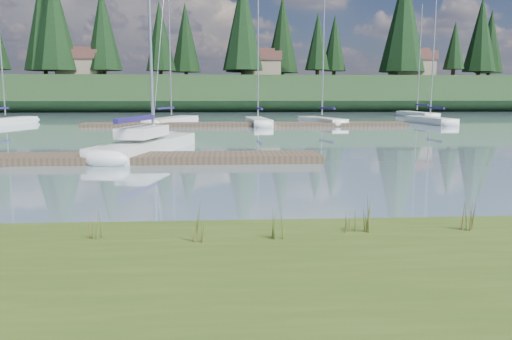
{
  "coord_description": "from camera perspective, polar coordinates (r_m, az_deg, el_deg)",
  "views": [
    {
      "loc": [
        0.35,
        -10.24,
        2.6
      ],
      "look_at": [
        0.94,
        -0.5,
        1.1
      ],
      "focal_mm": 35.0,
      "sensor_mm": 36.0,
      "label": 1
    }
  ],
  "objects": [
    {
      "name": "ground",
      "position": [
        40.33,
        -3.97,
        4.99
      ],
      "size": [
        200.0,
        200.0,
        0.0
      ],
      "primitive_type": "plane",
      "color": "#7F9BA9",
      "rests_on": "ground"
    },
    {
      "name": "ridge",
      "position": [
        83.24,
        -3.74,
        8.62
      ],
      "size": [
        200.0,
        20.0,
        5.0
      ],
      "primitive_type": "cube",
      "color": "#1C3419",
      "rests_on": "ground"
    },
    {
      "name": "sailboat_main",
      "position": [
        23.51,
        -11.69,
        3.21
      ],
      "size": [
        3.96,
        9.72,
        13.66
      ],
      "rotation": [
        0.0,
        0.0,
        1.34
      ],
      "color": "white",
      "rests_on": "ground"
    },
    {
      "name": "dock_near",
      "position": [
        19.88,
        -16.08,
        1.29
      ],
      "size": [
        16.0,
        2.0,
        0.3
      ],
      "primitive_type": "cube",
      "color": "#4C3D2C",
      "rests_on": "ground"
    },
    {
      "name": "dock_far",
      "position": [
        40.35,
        -1.12,
        5.23
      ],
      "size": [
        26.0,
        2.2,
        0.3
      ],
      "primitive_type": "cube",
      "color": "#4C3D2C",
      "rests_on": "ground"
    },
    {
      "name": "sailboat_bg_0",
      "position": [
        48.27,
        -26.2,
        5.12
      ],
      "size": [
        3.41,
        7.51,
        10.79
      ],
      "rotation": [
        0.0,
        0.0,
        1.29
      ],
      "color": "white",
      "rests_on": "ground"
    },
    {
      "name": "sailboat_bg_1",
      "position": [
        44.94,
        -9.19,
        5.7
      ],
      "size": [
        4.55,
        8.97,
        13.15
      ],
      "rotation": [
        0.0,
        0.0,
        1.24
      ],
      "color": "white",
      "rests_on": "ground"
    },
    {
      "name": "sailboat_bg_2",
      "position": [
        42.57,
        0.11,
        5.65
      ],
      "size": [
        2.04,
        7.55,
        11.26
      ],
      "rotation": [
        0.0,
        0.0,
        1.65
      ],
      "color": "white",
      "rests_on": "ground"
    },
    {
      "name": "sailboat_bg_3",
      "position": [
        44.01,
        7.16,
        5.68
      ],
      "size": [
        3.49,
        7.51,
        10.94
      ],
      "rotation": [
        0.0,
        0.0,
        1.86
      ],
      "color": "white",
      "rests_on": "ground"
    },
    {
      "name": "sailboat_bg_4",
      "position": [
        47.12,
        18.88,
        5.48
      ],
      "size": [
        2.2,
        7.88,
        11.49
      ],
      "rotation": [
        0.0,
        0.0,
        1.66
      ],
      "color": "white",
      "rests_on": "ground"
    },
    {
      "name": "sailboat_bg_5",
      "position": [
        60.02,
        17.61,
        6.13
      ],
      "size": [
        2.2,
        8.83,
        12.41
      ],
      "rotation": [
        0.0,
        0.0,
        1.63
      ],
      "color": "white",
      "rests_on": "ground"
    },
    {
      "name": "weed_0",
      "position": [
        7.73,
        -6.69,
        -6.19
      ],
      "size": [
        0.17,
        0.14,
        0.64
      ],
      "color": "#475B23",
      "rests_on": "bank"
    },
    {
      "name": "weed_1",
      "position": [
        7.86,
        2.56,
        -6.19
      ],
      "size": [
        0.17,
        0.14,
        0.54
      ],
      "color": "#475B23",
      "rests_on": "bank"
    },
    {
      "name": "weed_2",
      "position": [
        8.42,
        12.68,
        -5.15
      ],
      "size": [
        0.17,
        0.14,
        0.62
      ],
      "color": "#475B23",
      "rests_on": "bank"
    },
    {
      "name": "weed_3",
      "position": [
        8.21,
        -17.92,
        -6.08
      ],
      "size": [
        0.17,
        0.14,
        0.5
      ],
      "color": "#475B23",
      "rests_on": "bank"
    },
    {
      "name": "weed_4",
      "position": [
        8.39,
        10.74,
        -5.87
      ],
      "size": [
        0.17,
        0.14,
        0.37
      ],
      "color": "#475B23",
      "rests_on": "bank"
    },
    {
      "name": "weed_5",
      "position": [
        9.01,
        22.97,
        -4.45
      ],
      "size": [
        0.17,
        0.14,
        0.72
      ],
      "color": "#475B23",
      "rests_on": "bank"
    },
    {
      "name": "mud_lip",
      "position": [
        9.01,
        -5.62,
        -7.63
      ],
      "size": [
        60.0,
        0.5,
        0.14
      ],
      "primitive_type": "cube",
      "color": "#33281C",
      "rests_on": "ground"
    },
    {
      "name": "conifer_2",
      "position": [
        82.97,
        -22.08,
        15.67
      ],
      "size": [
        6.6,
        6.6,
        16.05
      ],
      "color": "#382619",
      "rests_on": "ridge"
    },
    {
      "name": "conifer_3",
      "position": [
        83.39,
        -10.94,
        14.85
      ],
      "size": [
        4.84,
        4.84,
        12.25
      ],
      "color": "#382619",
      "rests_on": "ridge"
    },
    {
      "name": "conifer_4",
      "position": [
        77.0,
        -1.52,
        16.54
      ],
      "size": [
        6.16,
        6.16,
        15.1
      ],
      "color": "#382619",
      "rests_on": "ridge"
    },
    {
      "name": "conifer_5",
      "position": [
        81.98,
        7.08,
        14.41
      ],
      "size": [
        3.96,
        3.96,
        10.35
      ],
      "color": "#382619",
      "rests_on": "ridge"
    },
    {
      "name": "conifer_6",
      "position": [
        83.76,
        16.52,
        16.18
      ],
      "size": [
        7.04,
        7.04,
        17.0
      ],
      "color": "#382619",
      "rests_on": "ridge"
    },
    {
      "name": "conifer_7",
      "position": [
        91.79,
        24.31,
        13.96
      ],
      "size": [
        5.28,
        5.28,
        13.2
      ],
      "color": "#382619",
      "rests_on": "ridge"
    },
    {
      "name": "house_0",
      "position": [
        83.43,
        -19.39,
        11.46
      ],
      "size": [
        6.3,
        5.3,
        4.65
      ],
      "color": "gray",
      "rests_on": "ridge"
    },
    {
      "name": "house_1",
      "position": [
        81.57,
        0.53,
        12.02
      ],
      "size": [
        6.3,
        5.3,
        4.65
      ],
      "color": "gray",
      "rests_on": "ridge"
    },
    {
      "name": "house_2",
      "position": [
        84.74,
        17.39,
        11.51
      ],
      "size": [
        6.3,
        5.3,
        4.65
      ],
      "color": "gray",
      "rests_on": "ridge"
    }
  ]
}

